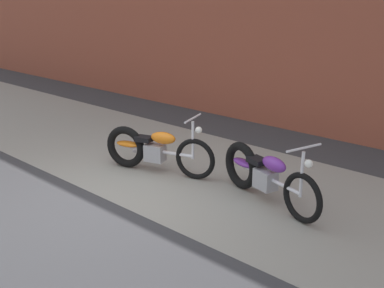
# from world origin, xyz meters

# --- Properties ---
(ground_plane) EXTENTS (80.00, 80.00, 0.00)m
(ground_plane) POSITION_xyz_m (0.00, 0.00, 0.00)
(ground_plane) COLOR #38383A
(sidewalk_slab) EXTENTS (36.00, 3.50, 0.01)m
(sidewalk_slab) POSITION_xyz_m (0.00, 1.75, 0.00)
(sidewalk_slab) COLOR gray
(sidewalk_slab) RESTS_ON ground
(motorcycle_orange) EXTENTS (1.94, 0.83, 1.03)m
(motorcycle_orange) POSITION_xyz_m (-0.42, 1.21, 0.40)
(motorcycle_orange) COLOR black
(motorcycle_orange) RESTS_ON ground
(motorcycle_purple) EXTENTS (1.95, 0.81, 1.03)m
(motorcycle_purple) POSITION_xyz_m (1.58, 1.52, 0.40)
(motorcycle_purple) COLOR black
(motorcycle_purple) RESTS_ON ground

